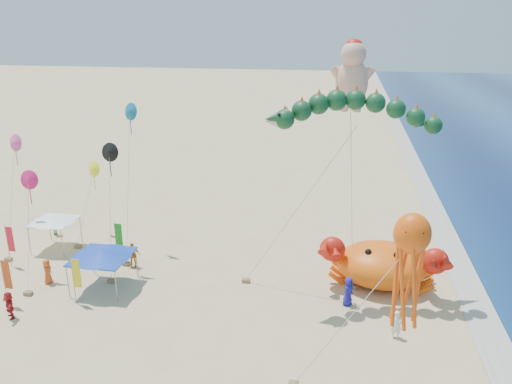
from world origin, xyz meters
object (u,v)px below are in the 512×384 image
crab_inflatable (382,264)px  cherub_kite (352,74)px  octopus_kite (409,262)px  canopy_white (54,219)px  canopy_blue (102,254)px  dragon_kite (355,117)px

crab_inflatable → cherub_kite: size_ratio=0.51×
crab_inflatable → octopus_kite: octopus_kite is taller
octopus_kite → canopy_white: octopus_kite is taller
crab_inflatable → canopy_white: size_ratio=2.46×
crab_inflatable → cherub_kite: cherub_kite is taller
crab_inflatable → cherub_kite: 12.83m
octopus_kite → canopy_blue: (-18.21, 6.29, -4.16)m
dragon_kite → canopy_blue: dragon_kite is taller
cherub_kite → canopy_blue: size_ratio=4.08×
cherub_kite → octopus_kite: cherub_kite is taller
crab_inflatable → canopy_blue: size_ratio=2.09×
octopus_kite → canopy_blue: octopus_kite is taller
crab_inflatable → dragon_kite: size_ratio=0.64×
octopus_kite → dragon_kite: bearing=106.8°
cherub_kite → canopy_blue: (-15.38, -7.81, -10.94)m
crab_inflatable → dragon_kite: dragon_kite is taller
canopy_white → cherub_kite: bearing=7.4°
octopus_kite → canopy_blue: size_ratio=2.32×
crab_inflatable → dragon_kite: 10.28m
crab_inflatable → canopy_blue: (-18.02, -3.62, 0.89)m
octopus_kite → canopy_white: size_ratio=2.74×
dragon_kite → octopus_kite: (2.58, -8.57, -4.85)m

